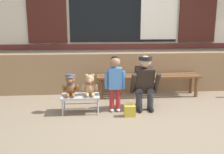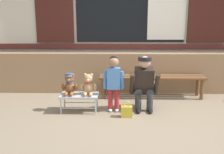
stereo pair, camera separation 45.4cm
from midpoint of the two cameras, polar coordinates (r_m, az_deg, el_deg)
The scene contains 10 objects.
ground_plane at distance 4.29m, azimuth 2.59°, elevation -8.47°, with size 60.00×60.00×0.00m, color #84725B.
brick_low_wall at distance 5.53m, azimuth 0.77°, elevation 0.97°, with size 7.07×0.25×0.85m, color #997551.
shop_facade at distance 5.94m, azimuth 0.35°, elevation 15.85°, with size 7.22×0.26×3.76m.
wooden_bench_long at distance 5.24m, azimuth 5.60°, elevation -0.32°, with size 2.10×0.40×0.44m.
small_display_bench at distance 4.38m, azimuth -9.98°, elevation -4.50°, with size 0.64×0.36×0.30m.
teddy_bear_with_hat at distance 4.35m, azimuth -12.18°, elevation -1.91°, with size 0.28×0.27×0.36m.
teddy_bear_plain at distance 4.32m, azimuth -7.96°, elevation -1.96°, with size 0.28×0.26×0.36m.
child_standing at distance 4.30m, azimuth -2.35°, elevation -0.16°, with size 0.35×0.18×0.96m.
adult_crouching at distance 4.47m, azimuth 4.44°, elevation -1.16°, with size 0.50×0.49×0.95m.
handbag_on_ground at distance 4.20m, azimuth 0.85°, elevation -7.54°, with size 0.18×0.11×0.27m.
Camera 1 is at (-0.75, -3.96, 1.54)m, focal length 41.15 mm.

